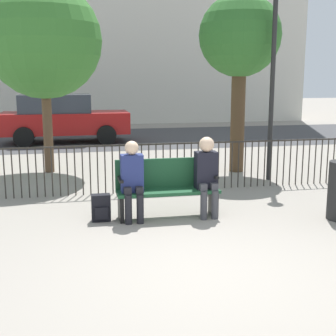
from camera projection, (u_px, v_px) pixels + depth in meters
name	position (u px, v px, depth m)	size (l,w,h in m)	color
ground_plane	(206.00, 271.00, 5.38)	(80.00, 80.00, 0.00)	gray
park_bench	(167.00, 186.00, 7.43)	(1.62, 0.45, 0.92)	#194728
seated_person_0	(132.00, 177.00, 7.16)	(0.34, 0.39, 1.25)	black
seated_person_1	(207.00, 172.00, 7.39)	(0.34, 0.39, 1.28)	#3D3D42
backpack	(101.00, 208.00, 7.22)	(0.29, 0.20, 0.42)	black
fence_railing	(149.00, 163.00, 8.99)	(9.01, 0.03, 0.95)	#2D2823
tree_0	(240.00, 39.00, 10.50)	(1.85, 1.85, 4.04)	#4C3823
tree_1	(43.00, 41.00, 10.42)	(2.61, 2.61, 4.31)	brown
lamp_post	(273.00, 55.00, 9.67)	(0.28, 0.28, 4.04)	black
street_surface	(113.00, 138.00, 16.91)	(24.00, 6.00, 0.01)	#3D3D3F
parked_car_0	(63.00, 118.00, 15.74)	(4.20, 1.94, 1.62)	maroon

